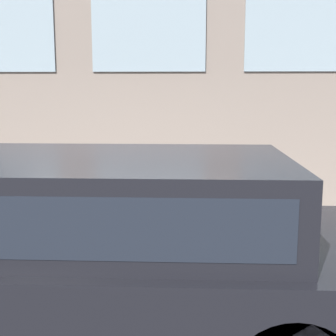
% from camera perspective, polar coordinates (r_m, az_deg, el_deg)
% --- Properties ---
extents(ground_plane, '(80.00, 80.00, 0.00)m').
position_cam_1_polar(ground_plane, '(5.14, -5.05, -14.71)').
color(ground_plane, '#2D2D30').
extents(sidewalk, '(2.91, 60.00, 0.13)m').
position_cam_1_polar(sidewalk, '(6.47, -3.32, -8.90)').
color(sidewalk, gray).
rests_on(sidewalk, ground_plane).
extents(fire_hydrant, '(0.29, 0.41, 0.74)m').
position_cam_1_polar(fire_hydrant, '(5.57, -3.68, -7.21)').
color(fire_hydrant, '#2D7260').
rests_on(fire_hydrant, sidewalk).
extents(person, '(0.29, 0.19, 1.20)m').
position_cam_1_polar(person, '(5.82, 3.50, -2.97)').
color(person, navy).
rests_on(person, sidewalk).
extents(parked_truck_charcoal_near, '(1.95, 5.15, 1.61)m').
position_cam_1_polar(parked_truck_charcoal_near, '(3.78, -11.61, -8.50)').
color(parked_truck_charcoal_near, black).
rests_on(parked_truck_charcoal_near, ground_plane).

